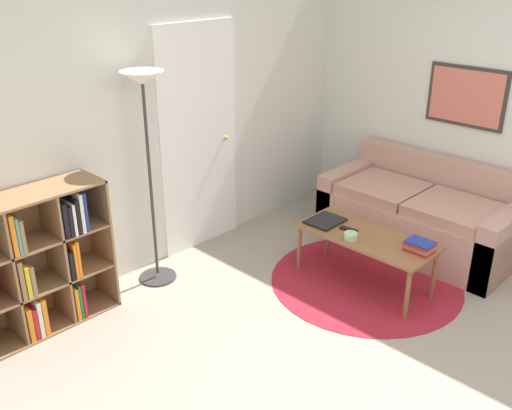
{
  "coord_description": "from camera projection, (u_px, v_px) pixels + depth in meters",
  "views": [
    {
      "loc": [
        -2.73,
        -1.19,
        2.47
      ],
      "look_at": [
        -0.09,
        1.37,
        0.85
      ],
      "focal_mm": 40.0,
      "sensor_mm": 36.0,
      "label": 1
    }
  ],
  "objects": [
    {
      "name": "bookshelf",
      "position": [
        24.0,
        268.0,
        3.89
      ],
      "size": [
        1.11,
        0.34,
        1.02
      ],
      "color": "#936B47",
      "rests_on": "ground_plane"
    },
    {
      "name": "couch",
      "position": [
        422.0,
        215.0,
        5.21
      ],
      "size": [
        0.85,
        1.71,
        0.78
      ],
      "color": "tan",
      "rests_on": "ground_plane"
    },
    {
      "name": "rug",
      "position": [
        365.0,
        281.0,
        4.7
      ],
      "size": [
        1.56,
        1.56,
        0.01
      ],
      "color": "maroon",
      "rests_on": "ground_plane"
    },
    {
      "name": "bowl",
      "position": [
        351.0,
        236.0,
        4.44
      ],
      "size": [
        0.11,
        0.11,
        0.05
      ],
      "color": "#9ED193",
      "rests_on": "coffee_table"
    },
    {
      "name": "wall_back",
      "position": [
        164.0,
        113.0,
        4.64
      ],
      "size": [
        7.23,
        0.11,
        2.6
      ],
      "color": "silver",
      "rests_on": "ground_plane"
    },
    {
      "name": "book_stack_on_table",
      "position": [
        420.0,
        247.0,
        4.26
      ],
      "size": [
        0.16,
        0.2,
        0.08
      ],
      "color": "#B21E23",
      "rests_on": "coffee_table"
    },
    {
      "name": "coffee_table",
      "position": [
        365.0,
        241.0,
        4.53
      ],
      "size": [
        0.47,
        1.11,
        0.43
      ],
      "color": "brown",
      "rests_on": "ground_plane"
    },
    {
      "name": "ground_plane",
      "position": [
        424.0,
        388.0,
        3.54
      ],
      "size": [
        14.0,
        14.0,
        0.0
      ],
      "primitive_type": "plane",
      "color": "gray"
    },
    {
      "name": "laptop",
      "position": [
        325.0,
        221.0,
        4.74
      ],
      "size": [
        0.3,
        0.25,
        0.02
      ],
      "color": "black",
      "rests_on": "coffee_table"
    },
    {
      "name": "remote",
      "position": [
        349.0,
        229.0,
        4.59
      ],
      "size": [
        0.06,
        0.15,
        0.02
      ],
      "color": "black",
      "rests_on": "coffee_table"
    },
    {
      "name": "wall_right",
      "position": [
        435.0,
        94.0,
        5.22
      ],
      "size": [
        0.08,
        5.49,
        2.6
      ],
      "color": "silver",
      "rests_on": "ground_plane"
    },
    {
      "name": "floor_lamp",
      "position": [
        145.0,
        111.0,
        4.18
      ],
      "size": [
        0.32,
        0.32,
        1.71
      ],
      "color": "#333333",
      "rests_on": "ground_plane"
    }
  ]
}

